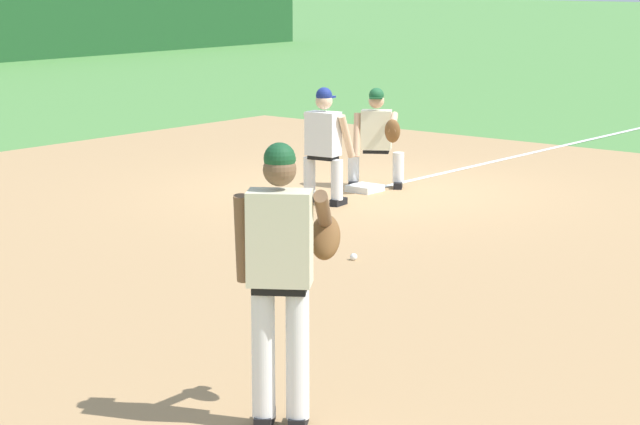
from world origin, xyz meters
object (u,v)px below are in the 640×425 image
Objects in this scene: first_base_bag at (365,188)px; pitcher at (283,268)px; first_baseman at (377,134)px; baserunner at (324,141)px; baseball at (354,257)px.

pitcher reaches higher than first_base_bag.
baserunner is at bearing -173.33° from first_baseman.
baseball is at bearing -144.39° from first_base_bag.
first_base_bag is at bearing -176.78° from first_baseman.
first_base_bag is 0.20× the size of pitcher.
baserunner is (-1.31, -0.15, 0.06)m from first_baseman.
pitcher reaches higher than first_baseman.
pitcher is 8.78m from first_baseman.
first_base_bag is at bearing 33.75° from pitcher.
first_base_bag is 0.28× the size of first_baseman.
first_base_bag reaches higher than baseball.
baserunner is (-1.02, -0.14, 0.75)m from first_base_bag.
baseball is 0.05× the size of baserunner.
pitcher is 1.27× the size of baserunner.
baseball is at bearing -146.53° from first_baseman.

